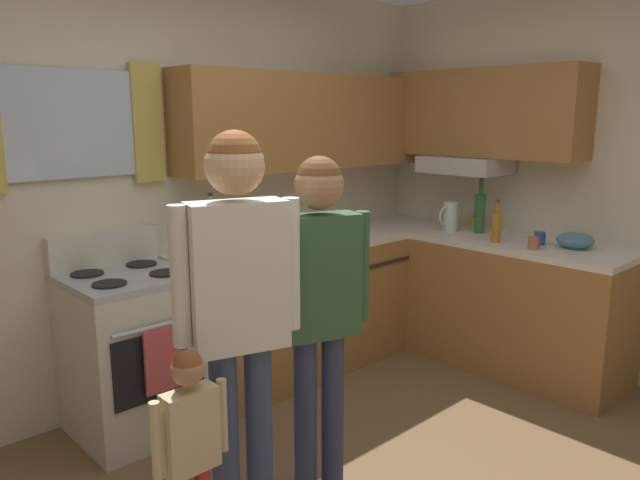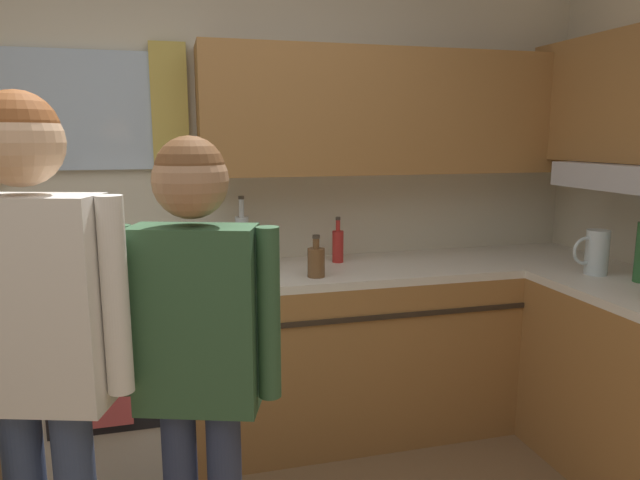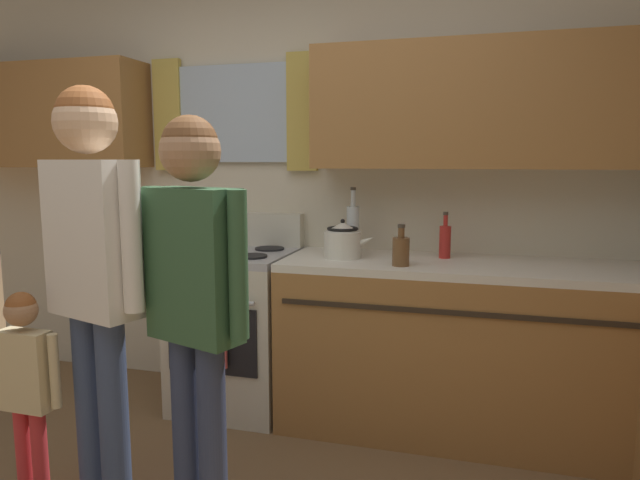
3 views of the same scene
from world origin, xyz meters
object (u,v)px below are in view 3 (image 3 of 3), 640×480
object	(u,v)px
bottle_tall_clear	(353,228)
stovetop_kettle	(343,240)
small_child	(26,378)
bottle_squat_brown	(401,250)
adult_holding_child	(93,255)
bottle_sauce_red	(445,241)
adult_in_plaid	(194,281)
stove_oven	(237,326)

from	to	relation	value
bottle_tall_clear	stovetop_kettle	size ratio (longest dim) A/B	1.34
bottle_tall_clear	small_child	bearing A→B (deg)	-126.42
bottle_tall_clear	bottle_squat_brown	bearing A→B (deg)	-45.88
bottle_squat_brown	adult_holding_child	bearing A→B (deg)	-137.13
bottle_sauce_red	small_child	world-z (taller)	bottle_sauce_red
bottle_sauce_red	stovetop_kettle	bearing A→B (deg)	-165.93
bottle_squat_brown	bottle_sauce_red	distance (m)	0.35
bottle_squat_brown	adult_in_plaid	size ratio (longest dim) A/B	0.13
adult_holding_child	small_child	distance (m)	0.57
stove_oven	stovetop_kettle	distance (m)	0.82
stove_oven	small_child	distance (m)	1.26
bottle_sauce_red	adult_holding_child	distance (m)	1.75
bottle_tall_clear	stovetop_kettle	world-z (taller)	bottle_tall_clear
stove_oven	bottle_tall_clear	size ratio (longest dim) A/B	3.00
bottle_sauce_red	stovetop_kettle	world-z (taller)	bottle_sauce_red
bottle_squat_brown	bottle_tall_clear	xyz separation A→B (m)	(-0.31, 0.32, 0.06)
bottle_tall_clear	bottle_sauce_red	bearing A→B (deg)	-4.08
bottle_squat_brown	stovetop_kettle	xyz separation A→B (m)	(-0.33, 0.16, 0.02)
bottle_tall_clear	adult_holding_child	world-z (taller)	adult_holding_child
bottle_squat_brown	small_child	size ratio (longest dim) A/B	0.22
bottle_squat_brown	bottle_sauce_red	bearing A→B (deg)	55.91
bottle_squat_brown	stove_oven	bearing A→B (deg)	169.90
stove_oven	adult_holding_child	xyz separation A→B (m)	(-0.07, -1.13, 0.59)
bottle_sauce_red	adult_holding_child	xyz separation A→B (m)	(-1.22, -1.24, 0.07)
stove_oven	small_child	bearing A→B (deg)	-106.31
bottle_sauce_red	adult_in_plaid	size ratio (longest dim) A/B	0.16
small_child	stove_oven	bearing A→B (deg)	73.69
bottle_tall_clear	adult_in_plaid	bearing A→B (deg)	-102.80
stove_oven	adult_holding_child	distance (m)	1.28
adult_in_plaid	small_child	distance (m)	0.82
bottle_squat_brown	stovetop_kettle	bearing A→B (deg)	154.79
small_child	adult_holding_child	bearing A→B (deg)	14.61
bottle_squat_brown	small_child	bearing A→B (deg)	-141.85
bottle_sauce_red	small_child	bearing A→B (deg)	-138.82
bottle_tall_clear	stovetop_kettle	xyz separation A→B (m)	(-0.02, -0.17, -0.05)
adult_in_plaid	small_child	size ratio (longest dim) A/B	1.71
bottle_sauce_red	small_child	xyz separation A→B (m)	(-1.51, -1.32, -0.42)
bottle_squat_brown	small_child	xyz separation A→B (m)	(-1.31, -1.03, -0.40)
bottle_sauce_red	adult_holding_child	bearing A→B (deg)	-134.56
stovetop_kettle	adult_holding_child	distance (m)	1.32
stovetop_kettle	adult_in_plaid	world-z (taller)	adult_in_plaid
stovetop_kettle	adult_in_plaid	distance (m)	1.15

